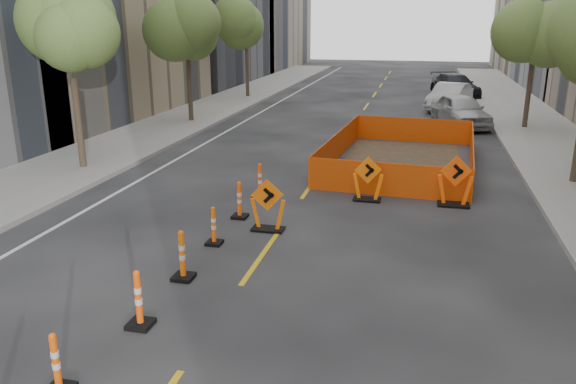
% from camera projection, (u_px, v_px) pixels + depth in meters
% --- Properties ---
extents(ground_plane, '(140.00, 140.00, 0.00)m').
position_uv_depth(ground_plane, '(194.00, 354.00, 9.19)').
color(ground_plane, black).
extents(sidewalk_left, '(4.00, 90.00, 0.15)m').
position_uv_depth(sidewalk_left, '(99.00, 155.00, 22.31)').
color(sidewalk_left, gray).
rests_on(sidewalk_left, ground).
extents(tree_l_b, '(2.80, 2.80, 5.95)m').
position_uv_depth(tree_l_b, '(70.00, 41.00, 19.00)').
color(tree_l_b, '#382B1E').
rests_on(tree_l_b, ground).
extents(tree_l_c, '(2.80, 2.80, 5.95)m').
position_uv_depth(tree_l_c, '(187.00, 34.00, 28.30)').
color(tree_l_c, '#382B1E').
rests_on(tree_l_c, ground).
extents(tree_l_d, '(2.80, 2.80, 5.95)m').
position_uv_depth(tree_l_d, '(246.00, 30.00, 37.60)').
color(tree_l_d, '#382B1E').
rests_on(tree_l_d, ground).
extents(tree_r_c, '(2.80, 2.80, 5.95)m').
position_uv_depth(tree_r_c, '(536.00, 35.00, 26.45)').
color(tree_r_c, '#382B1E').
rests_on(tree_r_c, ground).
extents(channelizer_2, '(0.38, 0.38, 0.97)m').
position_uv_depth(channelizer_2, '(56.00, 363.00, 8.11)').
color(channelizer_2, '#F4550A').
rests_on(channelizer_2, ground).
extents(channelizer_3, '(0.43, 0.43, 1.09)m').
position_uv_depth(channelizer_3, '(138.00, 299.00, 9.85)').
color(channelizer_3, '#FF520A').
rests_on(channelizer_3, ground).
extents(channelizer_4, '(0.43, 0.43, 1.09)m').
position_uv_depth(channelizer_4, '(182.00, 255.00, 11.67)').
color(channelizer_4, '#EB5D09').
rests_on(channelizer_4, ground).
extents(channelizer_5, '(0.38, 0.38, 0.96)m').
position_uv_depth(channelizer_5, '(214.00, 226.00, 13.52)').
color(channelizer_5, '#F2580A').
rests_on(channelizer_5, ground).
extents(channelizer_6, '(0.41, 0.41, 1.04)m').
position_uv_depth(channelizer_6, '(239.00, 200.00, 15.32)').
color(channelizer_6, '#F84C0A').
rests_on(channelizer_6, ground).
extents(channelizer_7, '(0.42, 0.42, 1.07)m').
position_uv_depth(channelizer_7, '(260.00, 180.00, 17.13)').
color(channelizer_7, '#F8440A').
rests_on(channelizer_7, ground).
extents(chevron_sign_left, '(1.05, 0.82, 1.39)m').
position_uv_depth(chevron_sign_left, '(268.00, 205.00, 14.35)').
color(chevron_sign_left, '#E66009').
rests_on(chevron_sign_left, ground).
extents(chevron_sign_center, '(1.05, 0.83, 1.37)m').
position_uv_depth(chevron_sign_center, '(368.00, 179.00, 16.74)').
color(chevron_sign_center, orange).
rests_on(chevron_sign_center, ground).
extents(chevron_sign_right, '(1.13, 0.84, 1.52)m').
position_uv_depth(chevron_sign_right, '(455.00, 181.00, 16.24)').
color(chevron_sign_right, '#FF4E0A').
rests_on(chevron_sign_right, ground).
extents(safety_fence, '(5.54, 8.79, 1.06)m').
position_uv_depth(safety_fence, '(403.00, 150.00, 21.08)').
color(safety_fence, '#F7530D').
rests_on(safety_fence, ground).
extents(parked_car_near, '(3.28, 5.13, 1.62)m').
position_uv_depth(parked_car_near, '(460.00, 110.00, 28.46)').
color(parked_car_near, '#B0B0B2').
rests_on(parked_car_near, ground).
extents(parked_car_mid, '(3.01, 5.10, 1.59)m').
position_uv_depth(parked_car_mid, '(450.00, 97.00, 33.55)').
color(parked_car_mid, '#A8A7AD').
rests_on(parked_car_mid, ground).
extents(parked_car_far, '(3.78, 5.83, 1.57)m').
position_uv_depth(parked_car_far, '(455.00, 85.00, 39.44)').
color(parked_car_far, black).
rests_on(parked_car_far, ground).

